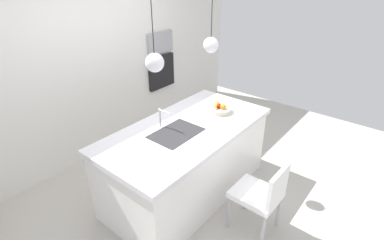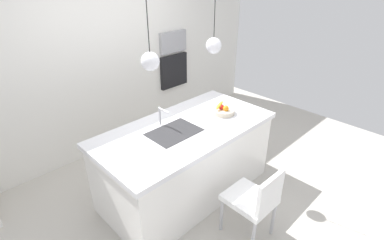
# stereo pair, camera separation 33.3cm
# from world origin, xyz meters

# --- Properties ---
(floor) EXTENTS (6.60, 6.60, 0.00)m
(floor) POSITION_xyz_m (0.00, 0.00, 0.00)
(floor) COLOR #BCB7AD
(floor) RESTS_ON ground
(back_wall) EXTENTS (6.00, 0.10, 2.60)m
(back_wall) POSITION_xyz_m (0.00, 1.65, 1.30)
(back_wall) COLOR silver
(back_wall) RESTS_ON ground
(kitchen_island) EXTENTS (2.09, 1.06, 0.92)m
(kitchen_island) POSITION_xyz_m (0.00, 0.00, 0.46)
(kitchen_island) COLOR white
(kitchen_island) RESTS_ON ground
(sink_basin) EXTENTS (0.56, 0.40, 0.02)m
(sink_basin) POSITION_xyz_m (-0.18, 0.00, 0.92)
(sink_basin) COLOR #2D2D30
(sink_basin) RESTS_ON kitchen_island
(faucet) EXTENTS (0.02, 0.17, 0.22)m
(faucet) POSITION_xyz_m (-0.18, 0.21, 1.07)
(faucet) COLOR silver
(faucet) RESTS_ON kitchen_island
(fruit_bowl) EXTENTS (0.28, 0.28, 0.15)m
(fruit_bowl) POSITION_xyz_m (0.56, -0.07, 0.96)
(fruit_bowl) COLOR beige
(fruit_bowl) RESTS_ON kitchen_island
(microwave) EXTENTS (0.54, 0.08, 0.34)m
(microwave) POSITION_xyz_m (1.20, 1.58, 1.44)
(microwave) COLOR #9E9EA3
(microwave) RESTS_ON back_wall
(oven) EXTENTS (0.56, 0.08, 0.56)m
(oven) POSITION_xyz_m (1.20, 1.58, 0.94)
(oven) COLOR black
(oven) RESTS_ON back_wall
(chair_near) EXTENTS (0.42, 0.47, 0.85)m
(chair_near) POSITION_xyz_m (-0.00, -0.99, 0.49)
(chair_near) COLOR white
(chair_near) RESTS_ON ground
(pendant_light_left) EXTENTS (0.17, 0.17, 0.77)m
(pendant_light_left) POSITION_xyz_m (-0.43, 0.00, 1.77)
(pendant_light_left) COLOR silver
(pendant_light_right) EXTENTS (0.17, 0.17, 0.77)m
(pendant_light_right) POSITION_xyz_m (0.43, 0.00, 1.77)
(pendant_light_right) COLOR silver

